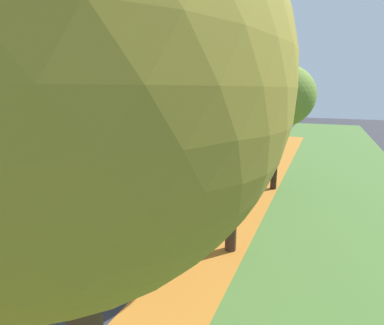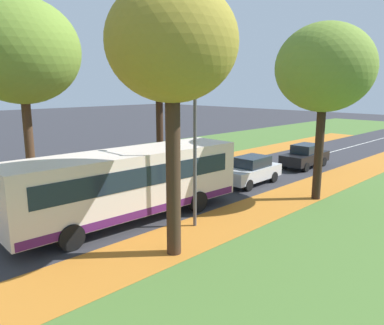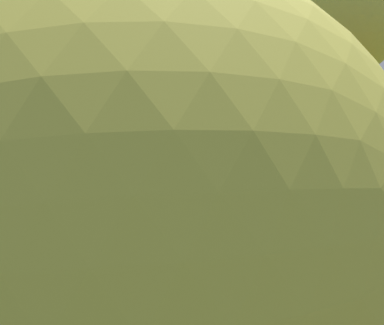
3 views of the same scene
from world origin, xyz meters
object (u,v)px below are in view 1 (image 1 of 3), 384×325
(tree_left_mid, at_px, (131,85))
(car_black_following, at_px, (240,155))
(streetlamp_right, at_px, (214,154))
(car_silver_lead, at_px, (219,172))
(tree_right_mid, at_px, (279,97))
(tree_right_near, at_px, (236,90))
(tree_left_near, at_px, (28,81))
(tree_right_nearest, at_px, (62,93))
(bus, at_px, (164,196))

(tree_left_mid, distance_m, car_black_following, 12.07)
(car_black_following, bearing_deg, streetlamp_right, -80.75)
(car_silver_lead, bearing_deg, tree_left_mid, -170.86)
(tree_left_mid, bearing_deg, tree_right_mid, 5.60)
(tree_right_near, bearing_deg, tree_left_near, -177.85)
(tree_left_near, height_order, tree_right_mid, tree_left_near)
(tree_right_nearest, height_order, bus, tree_right_nearest)
(tree_right_nearest, relative_size, tree_right_mid, 1.05)
(bus, bearing_deg, tree_right_near, -12.76)
(car_black_following, bearing_deg, bus, -89.69)
(car_silver_lead, relative_size, car_black_following, 1.01)
(tree_right_nearest, height_order, car_black_following, tree_right_nearest)
(tree_right_near, relative_size, streetlamp_right, 1.47)
(bus, height_order, car_black_following, bus)
(tree_right_mid, bearing_deg, tree_right_nearest, -89.11)
(tree_right_nearest, xyz_separation_m, streetlamp_right, (-2.30, 11.50, -3.10))
(tree_left_mid, distance_m, tree_right_near, 13.54)
(tree_right_near, xyz_separation_m, tree_right_mid, (0.37, 9.39, -0.42))
(tree_left_mid, height_order, tree_right_nearest, tree_left_mid)
(tree_left_near, relative_size, tree_right_nearest, 1.11)
(tree_left_near, relative_size, bus, 0.95)
(streetlamp_right, bearing_deg, tree_left_mid, 146.49)
(tree_right_near, height_order, streetlamp_right, tree_right_near)
(car_black_following, bearing_deg, tree_right_near, -76.38)
(tree_left_mid, bearing_deg, car_silver_lead, 9.14)
(tree_right_near, relative_size, bus, 0.84)
(tree_left_near, relative_size, streetlamp_right, 1.67)
(tree_right_near, height_order, bus, tree_right_near)
(tree_right_mid, relative_size, car_silver_lead, 2.02)
(tree_left_near, xyz_separation_m, tree_left_mid, (0.24, 8.72, -0.09))
(tree_right_nearest, bearing_deg, tree_left_near, 142.88)
(tree_left_near, bearing_deg, bus, 10.03)
(tree_left_near, bearing_deg, car_silver_lead, 53.96)
(tree_left_near, relative_size, tree_right_mid, 1.16)
(tree_left_near, distance_m, car_silver_lead, 13.80)
(tree_left_mid, distance_m, tree_right_nearest, 20.84)
(tree_left_near, bearing_deg, tree_left_mid, 88.40)
(tree_right_mid, bearing_deg, tree_left_near, -139.02)
(car_silver_lead, bearing_deg, car_black_following, 90.78)
(tree_right_nearest, xyz_separation_m, car_silver_lead, (-4.42, 18.59, -6.03))
(tree_right_near, bearing_deg, tree_right_nearest, -85.91)
(bus, distance_m, car_silver_lead, 8.62)
(tree_right_nearest, bearing_deg, tree_left_mid, 122.95)
(tree_right_near, distance_m, bus, 6.47)
(streetlamp_right, relative_size, car_silver_lead, 1.41)
(car_silver_lead, bearing_deg, tree_right_near, -68.22)
(tree_left_mid, bearing_deg, car_black_following, 48.07)
(car_silver_lead, bearing_deg, tree_left_near, -126.04)
(tree_left_mid, xyz_separation_m, bus, (6.90, -7.46, -5.55))
(tree_right_nearest, xyz_separation_m, tree_right_near, (-0.66, 9.17, 0.05))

